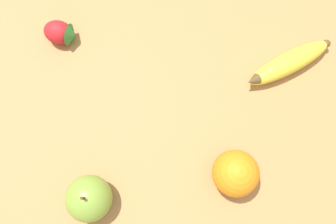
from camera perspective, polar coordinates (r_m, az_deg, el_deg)
The scene contains 5 objects.
ground_plane at distance 0.57m, azimuth 4.53°, elevation -2.68°, with size 3.00×3.00×0.00m, color #A87A47.
banana at distance 0.63m, azimuth 20.22°, elevation 7.98°, with size 0.16×0.12×0.04m.
orange at distance 0.53m, azimuth 11.67°, elevation -10.41°, with size 0.07×0.07×0.07m.
strawberry at distance 0.64m, azimuth -18.17°, elevation 12.96°, with size 0.07×0.05×0.04m.
apple at distance 0.54m, azimuth -13.60°, elevation -14.41°, with size 0.07×0.07×0.08m.
Camera 1 is at (-0.04, -0.13, 0.56)m, focal length 35.00 mm.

